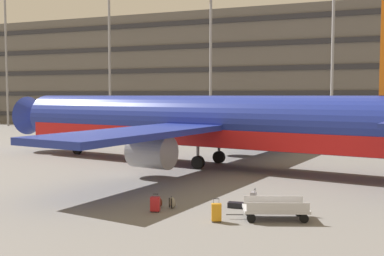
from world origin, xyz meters
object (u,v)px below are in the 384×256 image
object	(u,v)px
suitcase_navy	(236,205)
suitcase_large	(253,201)
airliner	(199,124)
backpack_scuffed	(172,203)
suitcase_laid_flat	(216,212)
backpack_purple	(159,203)
suitcase_upright	(155,204)
baggage_cart	(275,209)

from	to	relation	value
suitcase_navy	suitcase_large	size ratio (longest dim) A/B	0.80
airliner	suitcase_navy	size ratio (longest dim) A/B	47.34
suitcase_navy	suitcase_large	distance (m)	0.92
airliner	backpack_scuffed	world-z (taller)	airliner
suitcase_laid_flat	backpack_purple	distance (m)	3.37
suitcase_large	suitcase_upright	bearing A→B (deg)	-156.06
suitcase_navy	backpack_purple	distance (m)	3.46
suitcase_upright	suitcase_large	world-z (taller)	suitcase_large
airliner	suitcase_laid_flat	world-z (taller)	airliner
airliner	baggage_cart	size ratio (longest dim) A/B	10.96
airliner	suitcase_large	bearing A→B (deg)	-59.92
suitcase_upright	suitcase_laid_flat	world-z (taller)	suitcase_laid_flat
suitcase_large	baggage_cart	distance (m)	1.58
suitcase_upright	backpack_scuffed	xyz separation A→B (m)	(0.45, 0.83, -0.10)
suitcase_laid_flat	suitcase_large	size ratio (longest dim) A/B	0.96
suitcase_laid_flat	baggage_cart	size ratio (longest dim) A/B	0.28
suitcase_laid_flat	backpack_scuffed	size ratio (longest dim) A/B	1.64
airliner	suitcase_navy	xyz separation A→B (m)	(5.85, -11.32, -2.88)
suitcase_navy	suitcase_upright	bearing A→B (deg)	-147.63
suitcase_navy	baggage_cart	size ratio (longest dim) A/B	0.23
backpack_purple	baggage_cart	xyz separation A→B (m)	(5.23, -0.06, 0.21)
suitcase_navy	baggage_cart	bearing A→B (deg)	-32.84
backpack_scuffed	backpack_purple	bearing A→B (deg)	-170.23
suitcase_laid_flat	backpack_purple	world-z (taller)	suitcase_laid_flat
suitcase_navy	suitcase_large	world-z (taller)	suitcase_large
airliner	suitcase_upright	bearing A→B (deg)	-78.21
backpack_purple	baggage_cart	size ratio (longest dim) A/B	0.15
baggage_cart	backpack_scuffed	bearing A→B (deg)	177.97
suitcase_upright	baggage_cart	bearing A→B (deg)	7.48
suitcase_large	backpack_purple	distance (m)	4.20
airliner	backpack_purple	size ratio (longest dim) A/B	72.45
suitcase_large	baggage_cart	world-z (taller)	suitcase_large
backpack_purple	suitcase_large	bearing A→B (deg)	13.97
suitcase_laid_flat	baggage_cart	xyz separation A→B (m)	(2.12, 1.23, 0.03)
backpack_scuffed	baggage_cart	size ratio (longest dim) A/B	0.17
backpack_scuffed	backpack_purple	distance (m)	0.62
suitcase_large	backpack_scuffed	size ratio (longest dim) A/B	1.71
suitcase_navy	backpack_scuffed	size ratio (longest dim) A/B	1.36
backpack_scuffed	airliner	bearing A→B (deg)	104.52
suitcase_upright	suitcase_navy	distance (m)	3.65
suitcase_large	backpack_purple	size ratio (longest dim) A/B	1.92
suitcase_navy	backpack_scuffed	xyz separation A→B (m)	(-2.62, -1.12, 0.13)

